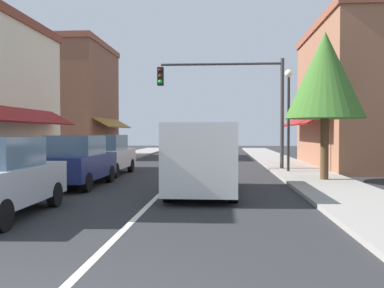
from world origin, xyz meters
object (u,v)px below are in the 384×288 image
at_px(street_lamp_right_mid, 289,104).
at_px(traffic_signal_mast_arm, 236,93).
at_px(parked_car_second_left, 77,161).
at_px(parked_car_third_left, 106,155).
at_px(van_in_lane, 204,156).
at_px(tree_right_near, 325,76).

bearing_deg(street_lamp_right_mid, traffic_signal_mast_arm, 148.34).
relative_size(parked_car_second_left, traffic_signal_mast_arm, 0.66).
bearing_deg(parked_car_third_left, van_in_lane, -49.15).
distance_m(van_in_lane, tree_right_near, 6.15).
height_order(van_in_lane, street_lamp_right_mid, street_lamp_right_mid).
bearing_deg(tree_right_near, van_in_lane, -143.52).
bearing_deg(tree_right_near, traffic_signal_mast_arm, 123.08).
distance_m(parked_car_third_left, tree_right_near, 9.77).
xyz_separation_m(parked_car_second_left, traffic_signal_mast_arm, (5.69, 6.67, 2.95)).
relative_size(parked_car_third_left, traffic_signal_mast_arm, 0.67).
xyz_separation_m(van_in_lane, tree_right_near, (4.38, 3.24, 2.84)).
relative_size(van_in_lane, tree_right_near, 0.92).
distance_m(parked_car_third_left, van_in_lane, 7.22).
bearing_deg(parked_car_third_left, parked_car_second_left, -86.52).
distance_m(parked_car_second_left, parked_car_third_left, 4.22).
bearing_deg(van_in_lane, street_lamp_right_mid, 62.12).
bearing_deg(street_lamp_right_mid, tree_right_near, -76.38).
distance_m(parked_car_second_left, traffic_signal_mast_arm, 9.25).
bearing_deg(tree_right_near, parked_car_third_left, 165.37).
xyz_separation_m(parked_car_second_left, van_in_lane, (4.43, -1.36, 0.27)).
height_order(van_in_lane, tree_right_near, tree_right_near).
bearing_deg(parked_car_second_left, van_in_lane, -16.70).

